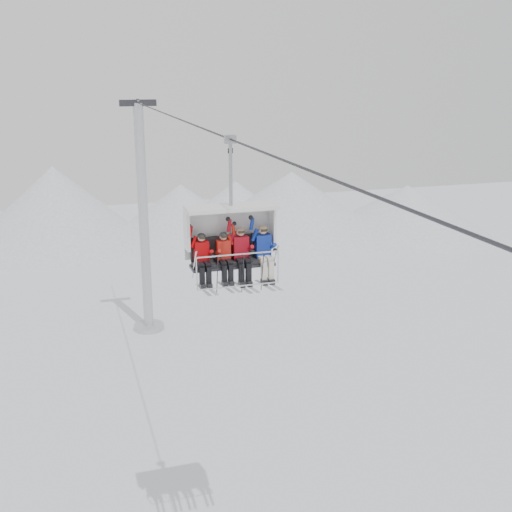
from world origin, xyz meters
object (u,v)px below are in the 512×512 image
object	(u,v)px
skier_far_left	(203,257)
skier_center_right	(242,252)
skier_center_left	(224,256)
chairlift_carrier	(230,234)
lift_tower_right	(145,236)
skier_far_right	(264,251)

from	to	relation	value
skier_far_left	skier_center_right	world-z (taller)	skier_center_right
skier_center_left	skier_center_right	world-z (taller)	skier_center_right
skier_center_right	skier_center_left	bearing A→B (deg)	-178.34
chairlift_carrier	skier_center_left	bearing A→B (deg)	-128.15
skier_far_left	lift_tower_right	bearing A→B (deg)	87.52
lift_tower_right	skier_far_left	distance (m)	20.37
skier_center_left	skier_center_right	xyz separation A→B (m)	(0.49, 0.01, 0.05)
skier_center_left	chairlift_carrier	bearing A→B (deg)	51.85
skier_center_right	skier_far_right	world-z (taller)	same
skier_far_left	skier_far_right	xyz separation A→B (m)	(1.75, 0.01, 0.04)
skier_far_left	skier_far_right	distance (m)	1.75
lift_tower_right	skier_far_left	bearing A→B (deg)	-92.48
skier_center_left	skier_far_right	size ratio (longest dim) A/B	1.00
skier_far_left	skier_center_left	xyz separation A→B (m)	(0.61, -0.00, -0.01)
chairlift_carrier	skier_far_right	bearing A→B (deg)	-18.91
chairlift_carrier	skier_center_right	bearing A→B (deg)	-51.46
skier_far_right	skier_far_left	bearing A→B (deg)	-179.63
lift_tower_right	skier_far_right	xyz separation A→B (m)	(0.89, -19.86, 4.45)
chairlift_carrier	skier_center_left	size ratio (longest dim) A/B	2.36
lift_tower_right	chairlift_carrier	bearing A→B (deg)	-90.00
lift_tower_right	skier_center_right	xyz separation A→B (m)	(0.24, -19.86, 4.45)
skier_center_left	skier_far_left	bearing A→B (deg)	179.73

